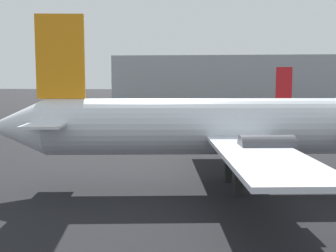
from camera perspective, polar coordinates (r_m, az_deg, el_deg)
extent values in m
cylinder|color=silver|center=(31.34, 11.14, -0.03)|extent=(29.16, 7.72, 3.92)
cone|color=silver|center=(32.10, -19.18, -0.11)|extent=(4.79, 4.46, 3.92)
cube|color=silver|center=(31.13, 8.52, -1.11)|extent=(8.23, 31.09, 0.25)
cube|color=silver|center=(31.35, -14.55, 0.61)|extent=(3.59, 8.89, 0.16)
cube|color=orange|center=(31.13, -13.84, 8.75)|extent=(3.30, 0.74, 5.72)
cylinder|color=#4C4C54|center=(37.03, 8.26, -0.25)|extent=(3.30, 2.24, 1.85)
cylinder|color=#4C4C54|center=(25.67, 12.69, -3.20)|extent=(3.30, 2.24, 1.85)
cube|color=black|center=(33.56, 7.83, -5.12)|extent=(0.58, 0.58, 2.51)
cube|color=black|center=(29.59, 9.13, -6.67)|extent=(0.58, 0.58, 2.51)
cone|color=#B2BCCC|center=(77.14, 13.10, 2.53)|extent=(3.21, 3.00, 2.54)
cube|color=#B2BCCC|center=(77.04, 14.45, 2.68)|extent=(3.25, 7.26, 0.13)
cube|color=red|center=(76.90, 14.84, 5.42)|extent=(2.67, 0.73, 5.36)
cylinder|color=silver|center=(74.91, -4.97, 2.37)|extent=(21.42, 9.77, 2.73)
cone|color=silver|center=(77.66, 4.12, 2.51)|extent=(3.74, 3.57, 2.73)
cone|color=silver|center=(74.16, -14.48, 2.15)|extent=(3.74, 3.57, 2.73)
cube|color=silver|center=(74.79, -5.79, 2.04)|extent=(10.54, 21.86, 0.19)
cube|color=silver|center=(74.12, -13.02, 2.40)|extent=(3.97, 6.86, 0.13)
cube|color=red|center=(73.98, -12.78, 5.26)|extent=(2.45, 1.06, 5.19)
cylinder|color=#4C4C54|center=(79.01, -5.71, 2.16)|extent=(2.70, 2.12, 1.42)
cylinder|color=#4C4C54|center=(70.78, -4.82, 1.70)|extent=(2.70, 2.12, 1.42)
cube|color=black|center=(76.39, 0.22, 0.90)|extent=(0.50, 0.50, 1.44)
cube|color=black|center=(76.49, -5.93, 0.87)|extent=(0.50, 0.50, 1.44)
cube|color=black|center=(73.38, -5.61, 0.65)|extent=(0.50, 0.50, 1.44)
cube|color=#999EA3|center=(123.15, 9.28, 5.68)|extent=(66.73, 22.86, 13.63)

